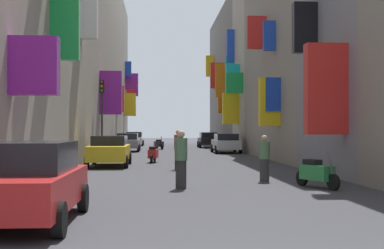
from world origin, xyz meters
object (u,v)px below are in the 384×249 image
Objects in this scene: pedestrian_near_right at (181,160)px; scooter_orange at (179,143)px; parked_car_red at (25,181)px; parked_car_white at (134,138)px; scooter_green at (317,173)px; parked_car_yellow at (109,150)px; pedestrian_crossing at (264,158)px; pedestrian_near_left at (178,150)px; parked_car_grey at (128,142)px; traffic_light_near_corner at (102,106)px; scooter_black at (159,144)px; scooter_silver at (179,144)px; scooter_red at (153,154)px; parked_car_black at (208,140)px; parked_car_silver at (226,143)px.

scooter_orange is at bearing 87.79° from pedestrian_near_right.
parked_car_white is at bearing 89.98° from parked_car_red.
scooter_green is 1.05× the size of pedestrian_near_right.
parked_car_yellow is 1.03× the size of parked_car_white.
pedestrian_near_left is at bearing 116.40° from pedestrian_crossing.
parked_car_grey is 2.57× the size of pedestrian_crossing.
scooter_green is (7.06, -9.93, -0.31)m from parked_car_yellow.
parked_car_red is 0.90× the size of traffic_light_near_corner.
scooter_silver is (1.69, -1.18, 0.00)m from scooter_black.
scooter_green is at bearing -81.49° from scooter_black.
scooter_red and scooter_silver have the same top height.
scooter_green is 0.94× the size of scooter_silver.
parked_car_white is (0.02, 46.75, -0.03)m from parked_car_red.
pedestrian_near_right is at bearing -96.78° from parked_car_black.
parked_car_grey is at bearing 89.78° from parked_car_red.
pedestrian_crossing is at bearing -62.95° from traffic_light_near_corner.
pedestrian_near_left is (-3.86, 7.52, 0.41)m from scooter_green.
traffic_light_near_corner is at bearing 104.29° from pedestrian_near_right.
pedestrian_near_left reaches higher than parked_car_grey.
pedestrian_near_right is (-4.08, 0.07, 0.40)m from scooter_green.
parked_car_grey is at bearing -143.90° from scooter_silver.
scooter_red is 5.14m from pedestrian_near_left.
scooter_silver is (-2.92, 29.66, 0.00)m from scooter_green.
parked_car_red is 0.97× the size of parked_car_silver.
scooter_black is at bearing 96.84° from pedestrian_crossing.
pedestrian_near_right is at bearing -91.68° from pedestrian_near_left.
pedestrian_near_right reaches higher than parked_car_silver.
scooter_black is at bearing 59.34° from parked_car_grey.
scooter_black is at bearing 90.99° from pedestrian_near_right.
scooter_red is at bearing -81.39° from parked_car_grey.
parked_car_red is at bearing -97.03° from scooter_silver.
parked_car_grey reaches higher than scooter_green.
parked_car_white is at bearing 139.15° from parked_car_black.
parked_car_yellow is 31.31m from parked_car_white.
parked_car_grey is at bearing -89.59° from parked_car_white.
parked_car_silver is 1.08× the size of parked_car_black.
scooter_silver is (2.08, 17.14, 0.00)m from scooter_red.
pedestrian_near_left is (3.27, -19.07, 0.12)m from parked_car_grey.
parked_car_red is at bearing -90.71° from parked_car_yellow.
parked_car_white is 2.34× the size of scooter_green.
parked_car_black is at bearing 60.40° from scooter_silver.
scooter_orange is 1.01× the size of scooter_green.
scooter_green is at bearing -62.83° from pedestrian_near_left.
pedestrian_near_left is at bearing -77.10° from scooter_red.
scooter_black is 0.40× the size of traffic_light_near_corner.
parked_car_yellow is at bearing -105.93° from parked_car_black.
parked_car_yellow is at bearing -128.49° from scooter_red.
traffic_light_near_corner is at bearing -105.84° from scooter_orange.
parked_car_black is at bearing -40.85° from parked_car_white.
parked_car_red is at bearing -119.63° from pedestrian_near_right.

